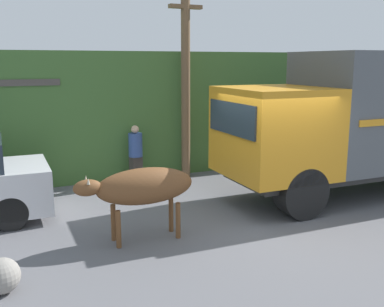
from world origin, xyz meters
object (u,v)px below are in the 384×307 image
(pedestrian_on_hill, at_px, (136,152))
(roadside_rock, at_px, (2,276))
(brown_cow, at_px, (143,187))
(utility_pole, at_px, (186,79))
(cargo_truck, at_px, (369,117))

(pedestrian_on_hill, distance_m, roadside_rock, 5.97)
(roadside_rock, bearing_deg, brown_cow, 24.07)
(brown_cow, bearing_deg, utility_pole, 46.07)
(utility_pole, relative_size, roadside_rock, 10.24)
(cargo_truck, distance_m, pedestrian_on_hill, 5.88)
(brown_cow, xyz_separation_m, utility_pole, (2.45, 3.88, 1.72))
(utility_pole, bearing_deg, pedestrian_on_hill, -178.07)
(utility_pole, bearing_deg, brown_cow, -122.25)
(pedestrian_on_hill, height_order, roadside_rock, pedestrian_on_hill)
(brown_cow, bearing_deg, pedestrian_on_hill, 63.81)
(cargo_truck, bearing_deg, pedestrian_on_hill, 147.47)
(utility_pole, xyz_separation_m, roadside_rock, (-4.83, -4.94, -2.45))
(cargo_truck, height_order, brown_cow, cargo_truck)
(cargo_truck, relative_size, utility_pole, 1.35)
(brown_cow, xyz_separation_m, roadside_rock, (-2.38, -1.06, -0.73))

